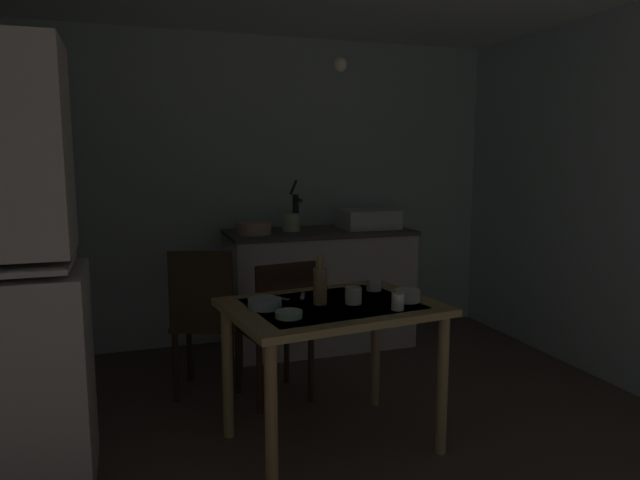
# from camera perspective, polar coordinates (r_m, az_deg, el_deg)

# --- Properties ---
(ground_plane) EXTENTS (5.12, 5.12, 0.00)m
(ground_plane) POSITION_cam_1_polar(r_m,az_deg,el_deg) (3.32, -0.49, -18.39)
(ground_plane) COLOR brown
(wall_back) EXTENTS (4.22, 0.10, 2.41)m
(wall_back) POSITION_cam_1_polar(r_m,az_deg,el_deg) (4.67, -7.25, 4.77)
(wall_back) COLOR silver
(wall_back) RESTS_ON ground
(wall_right) EXTENTS (0.10, 3.50, 2.41)m
(wall_right) POSITION_cam_1_polar(r_m,az_deg,el_deg) (4.15, 28.44, 3.38)
(wall_right) COLOR silver
(wall_right) RESTS_ON ground
(counter_cabinet) EXTENTS (1.43, 0.64, 0.92)m
(counter_cabinet) POSITION_cam_1_polar(r_m,az_deg,el_deg) (4.55, -0.05, -4.77)
(counter_cabinet) COLOR silver
(counter_cabinet) RESTS_ON ground
(sink_basin) EXTENTS (0.44, 0.34, 0.15)m
(sink_basin) POSITION_cam_1_polar(r_m,az_deg,el_deg) (4.61, 4.81, 2.13)
(sink_basin) COLOR silver
(sink_basin) RESTS_ON counter_cabinet
(hand_pump) EXTENTS (0.05, 0.27, 0.39)m
(hand_pump) POSITION_cam_1_polar(r_m,az_deg,el_deg) (4.44, -2.39, 3.10)
(hand_pump) COLOR #232328
(hand_pump) RESTS_ON counter_cabinet
(mixing_bowl_counter) EXTENTS (0.26, 0.26, 0.09)m
(mixing_bowl_counter) POSITION_cam_1_polar(r_m,az_deg,el_deg) (4.28, -6.58, 1.16)
(mixing_bowl_counter) COLOR tan
(mixing_bowl_counter) RESTS_ON counter_cabinet
(stoneware_crock) EXTENTS (0.14, 0.14, 0.14)m
(stoneware_crock) POSITION_cam_1_polar(r_m,az_deg,el_deg) (4.42, -2.86, 1.76)
(stoneware_crock) COLOR beige
(stoneware_crock) RESTS_ON counter_cabinet
(dining_table) EXTENTS (1.12, 0.88, 0.76)m
(dining_table) POSITION_cam_1_polar(r_m,az_deg,el_deg) (2.95, 1.19, -8.30)
(dining_table) COLOR #A28655
(dining_table) RESTS_ON ground
(chair_far_side) EXTENTS (0.47, 0.47, 0.88)m
(chair_far_side) POSITION_cam_1_polar(r_m,az_deg,el_deg) (3.53, -4.18, -8.41)
(chair_far_side) COLOR #3A2317
(chair_far_side) RESTS_ON ground
(chair_by_counter) EXTENTS (0.51, 0.51, 0.94)m
(chair_by_counter) POSITION_cam_1_polar(r_m,az_deg,el_deg) (3.67, -11.22, -7.54)
(chair_by_counter) COLOR #352417
(chair_by_counter) RESTS_ON ground
(serving_bowl_wide) EXTENTS (0.13, 0.13, 0.06)m
(serving_bowl_wide) POSITION_cam_1_polar(r_m,az_deg,el_deg) (2.99, 8.59, -5.45)
(serving_bowl_wide) COLOR white
(serving_bowl_wide) RESTS_ON dining_table
(soup_bowl_small) EXTENTS (0.13, 0.13, 0.03)m
(soup_bowl_small) POSITION_cam_1_polar(r_m,az_deg,el_deg) (2.67, -3.10, -7.33)
(soup_bowl_small) COLOR #ADD1C1
(soup_bowl_small) RESTS_ON dining_table
(sauce_dish) EXTENTS (0.16, 0.16, 0.05)m
(sauce_dish) POSITION_cam_1_polar(r_m,az_deg,el_deg) (2.84, -5.48, -6.27)
(sauce_dish) COLOR #9EB2C6
(sauce_dish) RESTS_ON dining_table
(mug_dark) EXTENTS (0.06, 0.06, 0.08)m
(mug_dark) POSITION_cam_1_polar(r_m,az_deg,el_deg) (2.82, 7.68, -6.05)
(mug_dark) COLOR white
(mug_dark) RESTS_ON dining_table
(mug_tall) EXTENTS (0.08, 0.08, 0.08)m
(mug_tall) POSITION_cam_1_polar(r_m,az_deg,el_deg) (2.91, 3.30, -5.49)
(mug_tall) COLOR white
(mug_tall) RESTS_ON dining_table
(teacup_cream) EXTENTS (0.08, 0.08, 0.06)m
(teacup_cream) POSITION_cam_1_polar(r_m,az_deg,el_deg) (3.20, 5.35, -4.47)
(teacup_cream) COLOR white
(teacup_cream) RESTS_ON dining_table
(glass_bottle) EXTENTS (0.07, 0.07, 0.25)m
(glass_bottle) POSITION_cam_1_polar(r_m,az_deg,el_deg) (2.89, 0.00, -4.43)
(glass_bottle) COLOR olive
(glass_bottle) RESTS_ON dining_table
(table_knife) EXTENTS (0.14, 0.19, 0.00)m
(table_knife) POSITION_cam_1_polar(r_m,az_deg,el_deg) (3.06, -4.72, -5.58)
(table_knife) COLOR silver
(table_knife) RESTS_ON dining_table
(teaspoon_near_bowl) EXTENTS (0.06, 0.13, 0.00)m
(teaspoon_near_bowl) POSITION_cam_1_polar(r_m,az_deg,el_deg) (3.06, -1.75, -5.55)
(teaspoon_near_bowl) COLOR beige
(teaspoon_near_bowl) RESTS_ON dining_table
(pendant_bulb) EXTENTS (0.08, 0.08, 0.08)m
(pendant_bulb) POSITION_cam_1_polar(r_m,az_deg,el_deg) (3.37, 2.01, 16.94)
(pendant_bulb) COLOR #F9EFCC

